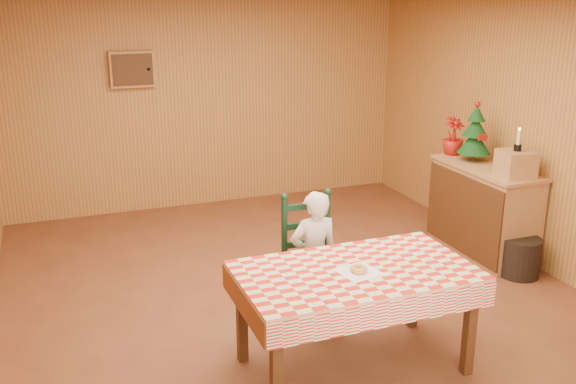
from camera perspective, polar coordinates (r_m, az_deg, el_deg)
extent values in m
plane|color=brown|center=(5.75, 0.72, -9.63)|extent=(6.00, 6.00, 0.00)
cube|color=#B47F41|center=(8.10, -7.14, 7.90)|extent=(5.00, 0.10, 2.60)
cube|color=#B47F41|center=(6.61, 21.43, 4.72)|extent=(0.10, 6.00, 2.60)
cube|color=tan|center=(7.82, -13.68, 10.55)|extent=(0.52, 0.08, 0.42)
cube|color=#4C2B14|center=(7.77, -13.63, 10.52)|extent=(0.46, 0.02, 0.36)
sphere|color=black|center=(7.78, -12.28, 10.61)|extent=(0.04, 0.04, 0.04)
cube|color=#4C2B14|center=(4.53, 5.99, -7.42)|extent=(1.60, 0.90, 0.06)
cube|color=#4C2B14|center=(4.16, -1.04, -15.66)|extent=(0.07, 0.07, 0.69)
cube|color=#4C2B14|center=(4.77, 15.83, -11.73)|extent=(0.07, 0.07, 0.69)
cube|color=#4C2B14|center=(4.76, -4.12, -11.09)|extent=(0.07, 0.07, 0.69)
cube|color=#4C2B14|center=(5.30, 11.09, -8.27)|extent=(0.07, 0.07, 0.69)
cube|color=red|center=(4.51, 6.01, -6.96)|extent=(1.64, 0.94, 0.02)
cube|color=red|center=(4.18, 8.90, -10.64)|extent=(1.64, 0.02, 0.18)
cube|color=red|center=(4.94, 3.52, -5.94)|extent=(1.64, 0.02, 0.18)
cube|color=#2B5B29|center=(4.28, -4.05, -9.81)|extent=(0.02, 0.94, 0.18)
cube|color=#2B5B29|center=(4.95, 14.54, -6.43)|extent=(0.02, 0.94, 0.18)
cube|color=black|center=(5.25, 2.30, -7.20)|extent=(0.44, 0.40, 0.04)
cylinder|color=black|center=(5.14, 1.04, -10.54)|extent=(0.04, 0.04, 0.41)
cylinder|color=black|center=(5.28, 4.93, -9.82)|extent=(0.04, 0.04, 0.41)
cylinder|color=black|center=(5.42, -0.31, -8.97)|extent=(0.04, 0.04, 0.41)
cylinder|color=black|center=(5.55, 3.40, -8.34)|extent=(0.04, 0.04, 0.41)
cylinder|color=black|center=(5.20, -0.32, -3.59)|extent=(0.05, 0.05, 0.60)
sphere|color=black|center=(5.10, -0.33, -0.44)|extent=(0.06, 0.06, 0.06)
cylinder|color=black|center=(5.34, 3.50, -3.06)|extent=(0.05, 0.05, 0.60)
sphere|color=black|center=(5.24, 3.56, 0.01)|extent=(0.06, 0.06, 0.06)
cube|color=black|center=(5.31, 1.60, -4.53)|extent=(0.38, 0.03, 0.05)
cube|color=black|center=(5.26, 1.62, -2.91)|extent=(0.38, 0.03, 0.05)
cube|color=black|center=(5.20, 1.63, -1.26)|extent=(0.38, 0.03, 0.05)
imported|color=silver|center=(5.19, 2.31, -5.87)|extent=(0.41, 0.27, 1.12)
cube|color=white|center=(4.47, 6.30, -7.07)|extent=(0.30, 0.30, 0.00)
torus|color=gold|center=(4.46, 6.31, -6.81)|extent=(0.15, 0.15, 0.04)
cube|color=tan|center=(6.92, 16.99, -1.63)|extent=(0.50, 1.20, 0.90)
cube|color=tan|center=(6.79, 17.33, 2.08)|extent=(0.54, 1.24, 0.03)
cube|color=#4C2B14|center=(6.77, 15.24, -1.90)|extent=(0.02, 1.20, 0.80)
cube|color=tan|center=(6.45, 19.59, 2.39)|extent=(0.34, 0.34, 0.25)
cylinder|color=#4C2B14|center=(6.96, 16.12, 3.04)|extent=(0.04, 0.04, 0.08)
cone|color=#0C3614|center=(6.93, 16.23, 4.32)|extent=(0.34, 0.34, 0.24)
cone|color=#0C3614|center=(6.90, 16.34, 5.61)|extent=(0.26, 0.26, 0.20)
cone|color=#0C3614|center=(6.87, 16.44, 6.75)|extent=(0.18, 0.18, 0.16)
sphere|color=#9E140E|center=(6.86, 16.51, 7.49)|extent=(0.06, 0.06, 0.06)
cube|color=#9E140E|center=(6.78, 16.90, 4.68)|extent=(0.10, 0.02, 0.06)
sphere|color=#9E140E|center=(6.92, 17.08, 4.49)|extent=(0.04, 0.04, 0.04)
sphere|color=#9E140E|center=(6.90, 15.59, 5.18)|extent=(0.04, 0.04, 0.04)
sphere|color=#9E140E|center=(6.98, 16.20, 6.10)|extent=(0.04, 0.04, 0.04)
imported|color=#9E140E|center=(7.13, 14.48, 4.83)|extent=(0.25, 0.25, 0.40)
cylinder|color=black|center=(6.42, 19.73, 3.72)|extent=(0.07, 0.07, 0.06)
cylinder|color=white|center=(6.40, 19.82, 4.59)|extent=(0.03, 0.03, 0.14)
sphere|color=orange|center=(6.38, 19.90, 5.31)|extent=(0.02, 0.02, 0.02)
cylinder|color=black|center=(6.55, 19.94, -5.46)|extent=(0.44, 0.44, 0.38)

